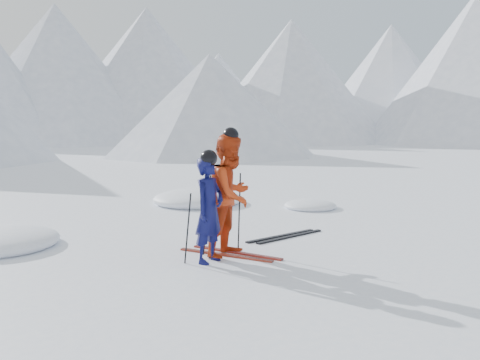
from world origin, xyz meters
TOP-DOWN VIEW (x-y plane):
  - ground at (0.00, 0.00)m, footprint 160.00×160.00m
  - mountain_range at (5.71, 35.31)m, footprint 106.15×62.94m
  - skier_blue at (-2.95, -0.47)m, footprint 0.70×0.57m
  - skier_red at (-2.42, -0.34)m, footprint 1.17×1.05m
  - pole_blue_left at (-3.25, -0.32)m, footprint 0.11×0.08m
  - pole_blue_right at (-2.70, -0.22)m, footprint 0.11×0.07m
  - pole_red_left at (-2.72, -0.09)m, footprint 0.13×0.10m
  - pole_red_right at (-2.12, -0.19)m, footprint 0.13×0.09m
  - ski_worn_left at (-2.54, -0.34)m, footprint 0.75×1.60m
  - ski_worn_right at (-2.30, -0.34)m, footprint 0.64×1.64m
  - ski_loose_a at (-0.87, 0.08)m, footprint 1.70×0.10m
  - ski_loose_b at (-0.77, -0.07)m, footprint 1.70×0.14m
  - snow_lumps at (-1.54, 3.54)m, footprint 8.85×4.28m

SIDE VIEW (x-z plane):
  - ground at x=0.00m, z-range 0.00..0.00m
  - snow_lumps at x=-1.54m, z-range -0.26..0.26m
  - ski_worn_left at x=-2.54m, z-range 0.00..0.03m
  - ski_worn_right at x=-2.30m, z-range 0.00..0.03m
  - ski_loose_a at x=-0.87m, z-range 0.00..0.03m
  - ski_loose_b at x=-0.77m, z-range 0.00..0.03m
  - pole_blue_right at x=-2.70m, z-range 0.00..1.10m
  - pole_blue_left at x=-3.25m, z-range 0.00..1.10m
  - pole_red_left at x=-2.72m, z-range 0.00..1.32m
  - pole_red_right at x=-2.12m, z-range 0.00..1.32m
  - skier_blue at x=-2.95m, z-range 0.00..1.65m
  - skier_red at x=-2.42m, z-range 0.00..1.98m
  - mountain_range at x=5.71m, z-range -1.04..14.49m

